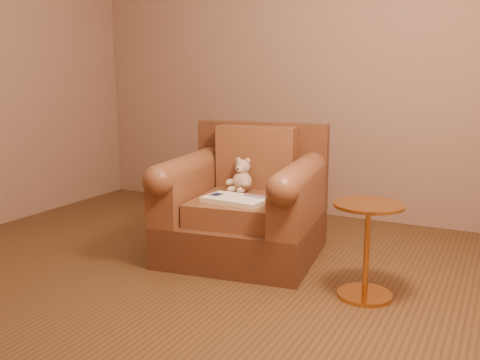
% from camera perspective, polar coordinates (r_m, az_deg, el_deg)
% --- Properties ---
extents(floor, '(4.00, 4.00, 0.00)m').
position_cam_1_polar(floor, '(3.28, -7.68, -11.04)').
color(floor, '#52361C').
rests_on(floor, ground).
extents(armchair, '(1.10, 1.06, 0.89)m').
position_cam_1_polar(armchair, '(3.69, 0.57, -2.78)').
color(armchair, '#522F1B').
rests_on(armchair, floor).
extents(teddy_bear, '(0.18, 0.20, 0.24)m').
position_cam_1_polar(teddy_bear, '(3.74, 0.13, 0.14)').
color(teddy_bear, tan).
rests_on(teddy_bear, armchair).
extents(guidebook, '(0.42, 0.27, 0.03)m').
position_cam_1_polar(guidebook, '(3.45, -0.50, -2.09)').
color(guidebook, beige).
rests_on(guidebook, armchair).
extents(side_table, '(0.39, 0.39, 0.54)m').
position_cam_1_polar(side_table, '(3.07, 13.38, -6.99)').
color(side_table, '#C68236').
rests_on(side_table, floor).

